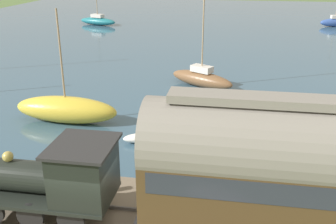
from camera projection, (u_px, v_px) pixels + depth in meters
name	position (u px, v px, depth m)	size (l,w,h in m)	color
harbor_water	(202.00, 28.00, 53.16)	(80.00, 80.00, 0.01)	#38566B
steam_locomotive	(53.00, 176.00, 12.83)	(2.21, 5.57, 2.91)	black
passenger_coach	(292.00, 168.00, 11.32)	(2.61, 9.02, 4.65)	black
sailboat_yellow	(66.00, 109.00, 22.02)	(1.92, 5.99, 6.28)	gold
sailboat_teal	(98.00, 21.00, 55.20)	(3.25, 5.95, 6.14)	#1E707A
sailboat_brown	(202.00, 78.00, 28.27)	(3.66, 5.08, 8.45)	brown
sailboat_blue	(335.00, 22.00, 53.89)	(1.87, 4.15, 7.02)	#335199
rowboat_mid_harbor	(246.00, 145.00, 18.93)	(1.31, 2.46, 0.48)	beige
rowboat_off_pier	(145.00, 138.00, 19.69)	(1.36, 2.32, 0.49)	silver
rowboat_far_out	(202.00, 125.00, 21.45)	(1.15, 2.34, 0.34)	#B7B2A3
rowboat_near_shore	(284.00, 110.00, 23.44)	(1.90, 2.07, 0.46)	#B7B2A3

